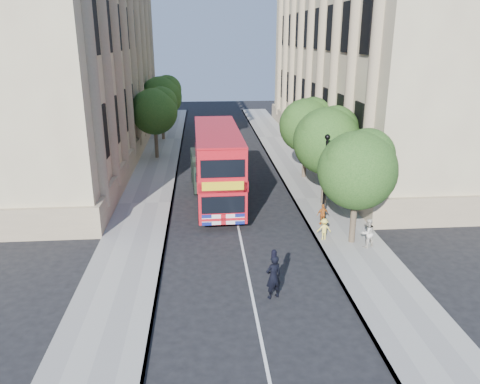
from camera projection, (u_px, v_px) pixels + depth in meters
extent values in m
plane|color=black|center=(248.00, 275.00, 21.48)|extent=(120.00, 120.00, 0.00)
cube|color=gray|center=(319.00, 199.00, 31.36)|extent=(3.50, 80.00, 0.12)
cube|color=gray|center=(145.00, 204.00, 30.46)|extent=(3.50, 80.00, 0.12)
cube|color=tan|center=(374.00, 52.00, 42.37)|extent=(12.00, 38.00, 18.00)
cube|color=tan|center=(62.00, 53.00, 40.22)|extent=(12.00, 38.00, 18.00)
cylinder|color=#473828|center=(353.00, 218.00, 24.31)|extent=(0.32, 0.32, 2.86)
sphere|color=#1B4416|center=(357.00, 170.00, 23.49)|extent=(4.00, 4.00, 4.00)
sphere|color=#1B4416|center=(367.00, 156.00, 23.70)|extent=(2.80, 2.80, 2.80)
sphere|color=#1B4416|center=(350.00, 162.00, 23.00)|extent=(2.60, 2.60, 2.60)
cylinder|color=#473828|center=(324.00, 183.00, 29.96)|extent=(0.32, 0.32, 2.99)
sphere|color=#1B4416|center=(327.00, 141.00, 29.10)|extent=(4.20, 4.20, 4.20)
sphere|color=#1B4416|center=(335.00, 129.00, 29.30)|extent=(2.94, 2.94, 2.94)
sphere|color=#1B4416|center=(321.00, 134.00, 28.60)|extent=(2.73, 2.73, 2.73)
cylinder|color=#473828|center=(304.00, 160.00, 35.64)|extent=(0.32, 0.32, 2.90)
sphere|color=#1B4416|center=(306.00, 126.00, 34.80)|extent=(4.00, 4.00, 4.00)
sphere|color=#1B4416|center=(313.00, 116.00, 35.02)|extent=(2.80, 2.80, 2.80)
sphere|color=#1B4416|center=(300.00, 119.00, 34.31)|extent=(2.60, 2.60, 2.60)
cylinder|color=#473828|center=(156.00, 142.00, 41.32)|extent=(0.32, 0.32, 2.99)
sphere|color=#1B4416|center=(154.00, 111.00, 40.46)|extent=(4.00, 4.00, 4.00)
sphere|color=#1B4416|center=(161.00, 103.00, 40.67)|extent=(2.80, 2.80, 2.80)
sphere|color=#1B4416|center=(148.00, 106.00, 39.96)|extent=(2.60, 2.60, 2.60)
cylinder|color=#473828|center=(163.00, 125.00, 48.85)|extent=(0.32, 0.32, 3.17)
sphere|color=#1B4416|center=(161.00, 97.00, 47.94)|extent=(4.20, 4.20, 4.20)
sphere|color=#1B4416|center=(167.00, 89.00, 48.13)|extent=(2.94, 2.94, 2.94)
sphere|color=#1B4416|center=(156.00, 92.00, 47.43)|extent=(2.73, 2.73, 2.73)
cylinder|color=black|center=(323.00, 217.00, 27.42)|extent=(0.30, 0.30, 0.50)
cylinder|color=black|center=(325.00, 180.00, 26.71)|extent=(0.14, 0.14, 5.00)
sphere|color=black|center=(328.00, 137.00, 25.91)|extent=(0.32, 0.32, 0.32)
cube|color=red|center=(218.00, 164.00, 30.11)|extent=(2.89, 10.32, 4.27)
cube|color=black|center=(218.00, 178.00, 30.41)|extent=(2.94, 9.67, 0.97)
cube|color=black|center=(217.00, 147.00, 29.76)|extent=(2.94, 9.67, 0.97)
cube|color=yellow|center=(223.00, 186.00, 25.23)|extent=(2.27, 0.12, 0.49)
cylinder|color=black|center=(201.00, 215.00, 27.24)|extent=(0.32, 1.09, 1.08)
cylinder|color=black|center=(242.00, 213.00, 27.47)|extent=(0.32, 1.09, 1.08)
cylinder|color=black|center=(199.00, 180.00, 33.87)|extent=(0.32, 1.09, 1.08)
cylinder|color=black|center=(232.00, 179.00, 34.10)|extent=(0.32, 1.09, 1.08)
cube|color=black|center=(207.00, 177.00, 32.17)|extent=(1.92, 1.75, 1.90)
cube|color=black|center=(208.00, 177.00, 31.38)|extent=(1.63, 0.21, 0.63)
cube|color=black|center=(204.00, 167.00, 33.98)|extent=(2.01, 3.01, 2.26)
cube|color=black|center=(205.00, 183.00, 33.81)|extent=(1.93, 4.45, 0.23)
cylinder|color=black|center=(195.00, 190.00, 32.24)|extent=(0.25, 0.74, 0.72)
cylinder|color=black|center=(219.00, 189.00, 32.47)|extent=(0.25, 0.74, 0.72)
cylinder|color=black|center=(193.00, 177.00, 35.04)|extent=(0.25, 0.74, 0.72)
cylinder|color=black|center=(214.00, 176.00, 35.27)|extent=(0.25, 0.74, 0.72)
imported|color=black|center=(273.00, 277.00, 19.36)|extent=(0.84, 0.71, 1.95)
imported|color=silver|center=(368.00, 233.00, 23.86)|extent=(0.91, 0.80, 1.56)
imported|color=#C76723|center=(323.00, 214.00, 26.78)|extent=(0.77, 0.44, 1.23)
imported|color=#F7DF54|center=(324.00, 229.00, 24.84)|extent=(0.78, 0.47, 1.17)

